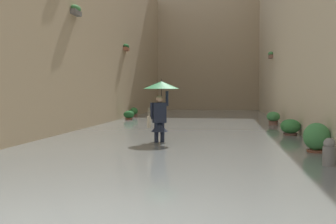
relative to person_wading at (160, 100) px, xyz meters
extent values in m
plane|color=#605B56|center=(-0.31, -7.01, -1.46)|extent=(73.87, 73.87, 0.00)
cube|color=slate|center=(-0.31, -7.01, -1.35)|extent=(8.97, 35.55, 0.22)
cube|color=beige|center=(-5.30, -7.01, 4.14)|extent=(1.80, 33.55, 11.19)
cube|color=brown|center=(-4.30, -11.78, 2.19)|extent=(0.20, 0.70, 0.18)
ellipsoid|color=#428947|center=(-4.30, -11.78, 2.35)|extent=(0.28, 0.76, 0.24)
cube|color=tan|center=(4.67, -7.01, 3.11)|extent=(1.80, 33.55, 9.13)
cube|color=#9E563D|center=(3.67, -10.67, 2.62)|extent=(0.20, 0.70, 0.18)
ellipsoid|color=#23602D|center=(3.67, -10.67, 2.78)|extent=(0.28, 0.76, 0.24)
cube|color=#66605B|center=(3.67, -3.00, 3.18)|extent=(0.20, 0.70, 0.18)
ellipsoid|color=#428947|center=(3.67, -3.00, 3.34)|extent=(0.28, 0.76, 0.24)
cube|color=tan|center=(-0.31, -22.68, 5.31)|extent=(11.77, 1.80, 13.52)
cube|color=black|center=(0.11, 0.04, -1.41)|extent=(0.19, 0.26, 0.10)
cylinder|color=#1E2333|center=(0.11, 0.04, -1.01)|extent=(0.16, 0.16, 0.69)
cube|color=black|center=(-0.06, -0.02, -1.41)|extent=(0.19, 0.26, 0.10)
cylinder|color=#1E2333|center=(-0.06, -0.02, -1.01)|extent=(0.16, 0.16, 0.69)
cube|color=#1E2333|center=(0.03, 0.01, -0.38)|extent=(0.43, 0.34, 0.59)
cone|color=#1E2333|center=(0.03, 0.01, -0.79)|extent=(0.65, 0.65, 0.28)
sphere|color=tan|center=(0.03, 0.01, 0.02)|extent=(0.21, 0.21, 0.21)
cylinder|color=#1E2333|center=(-0.19, -0.07, 0.04)|extent=(0.11, 0.11, 0.44)
cylinder|color=#1E2333|center=(0.24, 0.09, -0.32)|extent=(0.11, 0.11, 0.48)
cylinder|color=black|center=(-0.03, -0.01, 0.17)|extent=(0.02, 0.02, 0.51)
cone|color=#338C4C|center=(-0.03, -0.01, 0.43)|extent=(1.06, 1.06, 0.22)
cylinder|color=black|center=(-0.03, -0.01, 0.57)|extent=(0.01, 0.01, 0.08)
cube|color=beige|center=(0.31, 0.14, -0.65)|extent=(0.16, 0.28, 0.32)
torus|color=beige|center=(0.31, 0.14, -0.37)|extent=(0.13, 0.29, 0.30)
cylinder|color=brown|center=(-3.95, -6.84, -1.26)|extent=(0.40, 0.40, 0.38)
torus|color=brown|center=(-3.95, -6.84, -1.07)|extent=(0.44, 0.44, 0.04)
ellipsoid|color=#428947|center=(-3.95, -6.84, -0.86)|extent=(0.58, 0.58, 0.43)
cylinder|color=#9E563D|center=(-4.10, 1.41, -1.33)|extent=(0.44, 0.44, 0.26)
torus|color=brown|center=(-4.10, 1.41, -1.20)|extent=(0.47, 0.47, 0.04)
ellipsoid|color=#428947|center=(-4.10, 1.41, -0.86)|extent=(0.64, 0.64, 0.67)
cylinder|color=brown|center=(3.52, -11.84, -1.28)|extent=(0.42, 0.42, 0.35)
torus|color=brown|center=(3.52, -11.84, -1.11)|extent=(0.45, 0.45, 0.04)
ellipsoid|color=#2D7033|center=(3.52, -11.84, -0.90)|extent=(0.47, 0.47, 0.42)
cylinder|color=#9E563D|center=(3.24, -9.45, -1.31)|extent=(0.37, 0.37, 0.29)
torus|color=brown|center=(3.24, -9.45, -1.17)|extent=(0.41, 0.41, 0.04)
ellipsoid|color=#23602D|center=(3.24, -9.45, -0.97)|extent=(0.58, 0.58, 0.39)
cylinder|color=brown|center=(-4.06, -2.57, -1.32)|extent=(0.44, 0.44, 0.27)
torus|color=brown|center=(-4.06, -2.57, -1.18)|extent=(0.47, 0.47, 0.04)
ellipsoid|color=#387F3D|center=(-4.06, -2.57, -0.94)|extent=(0.68, 0.68, 0.49)
cylinder|color=gray|center=(-3.95, 3.34, -1.15)|extent=(0.26, 0.26, 0.60)
sphere|color=gray|center=(-3.95, 3.34, -0.80)|extent=(0.23, 0.23, 0.23)
camera|label=1|loc=(-1.94, 11.83, 0.23)|focal=44.03mm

